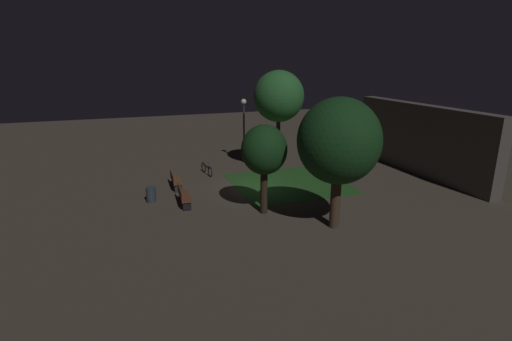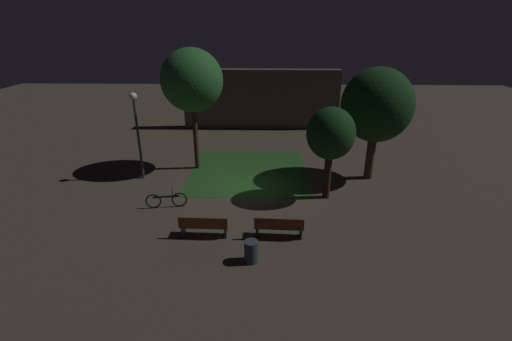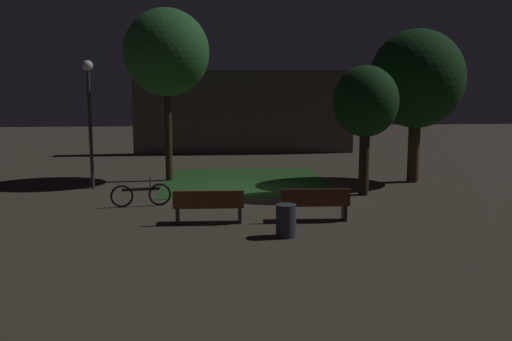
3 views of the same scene
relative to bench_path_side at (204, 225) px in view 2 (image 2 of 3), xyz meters
name	(u,v)px [view 2 (image 2 of 3)]	position (x,y,z in m)	size (l,w,h in m)	color
ground_plane	(247,187)	(1.38, 4.29, -0.48)	(60.00, 60.00, 0.00)	#473D33
grass_lawn	(248,171)	(1.35, 6.27, -0.48)	(6.02, 6.27, 0.01)	#23511E
bench_path_side	(204,225)	(0.00, 0.00, 0.00)	(1.81, 0.53, 0.88)	brown
bench_back_row	(279,226)	(2.76, 0.00, 0.00)	(1.82, 0.56, 0.88)	brown
tree_left_canopy	(377,106)	(7.48, 5.61, 3.23)	(3.38, 3.38, 5.49)	#423021
tree_tall_center	(331,134)	(5.00, 3.36, 2.48)	(2.07, 2.07, 4.14)	#2D2116
tree_back_left	(192,81)	(-1.43, 6.72, 4.18)	(3.09, 3.09, 6.25)	#38281C
lamp_post_near_wall	(136,121)	(-3.94, 5.28, 2.49)	(0.36, 0.36, 4.34)	#333338
trash_bin	(251,251)	(1.80, -1.45, -0.09)	(0.47, 0.47, 0.77)	#2D3842
bicycle	(166,200)	(-1.96, 2.21, -0.14)	(1.74, 0.32, 0.93)	black
building_wall_backdrop	(261,99)	(1.92, 14.81, 1.64)	(11.25, 0.80, 4.23)	#4C4742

